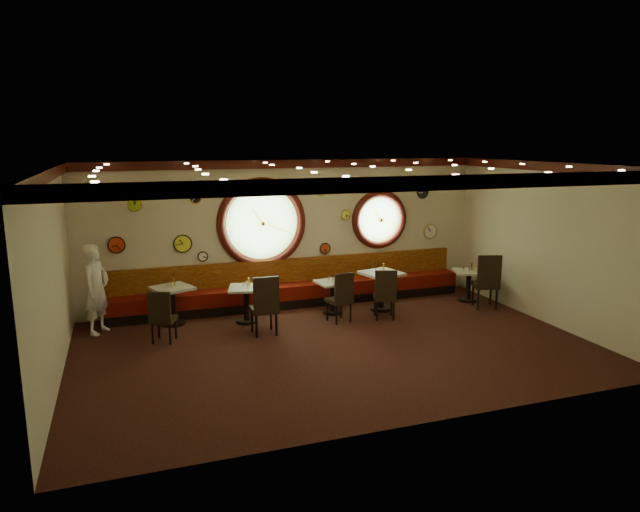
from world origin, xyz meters
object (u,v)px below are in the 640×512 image
(condiment_a_salt, at_px, (168,285))
(condiment_b_bottle, at_px, (249,282))
(condiment_a_bottle, at_px, (174,282))
(condiment_b_pepper, at_px, (247,284))
(condiment_c_salt, at_px, (329,278))
(condiment_e_pepper, at_px, (469,268))
(chair_b, at_px, (265,302))
(waiter, at_px, (97,289))
(condiment_b_salt, at_px, (243,284))
(condiment_d_salt, at_px, (376,271))
(condiment_c_pepper, at_px, (333,280))
(condiment_e_bottle, at_px, (472,267))
(chair_e, at_px, (487,278))
(table_a, at_px, (173,301))
(condiment_c_bottle, at_px, (337,277))
(table_c, at_px, (333,293))
(condiment_e_salt, at_px, (464,268))
(table_d, at_px, (381,286))
(condiment_d_bottle, at_px, (384,267))
(table_b, at_px, (246,300))
(chair_c, at_px, (342,294))
(chair_a, at_px, (161,313))
(condiment_d_pepper, at_px, (381,270))
(table_e, at_px, (469,282))
(condiment_a_pepper, at_px, (171,285))
(chair_d, at_px, (385,291))

(condiment_a_salt, distance_m, condiment_b_bottle, 1.59)
(condiment_a_bottle, bearing_deg, condiment_b_pepper, -16.15)
(condiment_c_salt, height_order, condiment_e_pepper, condiment_e_pepper)
(chair_b, xyz_separation_m, waiter, (-2.96, 1.20, 0.20))
(condiment_b_salt, relative_size, condiment_d_salt, 0.96)
(condiment_c_pepper, relative_size, condiment_e_bottle, 0.62)
(condiment_a_bottle, relative_size, condiment_e_pepper, 1.30)
(condiment_d_salt, height_order, condiment_b_pepper, condiment_d_salt)
(chair_e, height_order, waiter, waiter)
(table_a, height_order, condiment_c_bottle, condiment_c_bottle)
(table_c, height_order, condiment_e_pepper, condiment_e_pepper)
(condiment_a_bottle, xyz_separation_m, condiment_e_salt, (6.34, -0.50, -0.08))
(condiment_c_salt, bearing_deg, condiment_c_pepper, -76.16)
(table_d, bearing_deg, condiment_a_bottle, 173.21)
(condiment_d_salt, xyz_separation_m, condiment_b_pepper, (-2.77, 0.11, -0.09))
(condiment_d_bottle, height_order, condiment_e_salt, condiment_d_bottle)
(table_d, bearing_deg, condiment_a_salt, 174.11)
(condiment_e_bottle, bearing_deg, table_b, 178.98)
(chair_b, bearing_deg, table_d, 15.42)
(condiment_b_salt, xyz_separation_m, condiment_d_salt, (2.83, -0.18, 0.11))
(table_d, bearing_deg, chair_e, -17.38)
(chair_c, bearing_deg, chair_a, 168.19)
(chair_c, bearing_deg, condiment_c_pepper, 75.61)
(condiment_d_pepper, bearing_deg, condiment_e_pepper, 0.03)
(condiment_d_pepper, relative_size, condiment_e_pepper, 0.87)
(chair_e, height_order, condiment_a_bottle, chair_e)
(chair_b, bearing_deg, condiment_d_bottle, 16.42)
(table_a, relative_size, condiment_c_salt, 8.57)
(condiment_d_pepper, bearing_deg, condiment_c_bottle, 169.51)
(table_e, bearing_deg, table_b, 178.60)
(table_d, distance_m, condiment_b_salt, 2.98)
(table_d, xyz_separation_m, chair_e, (2.19, -0.69, 0.16))
(table_c, xyz_separation_m, table_d, (1.08, -0.11, 0.09))
(table_e, distance_m, condiment_e_pepper, 0.32)
(condiment_c_bottle, relative_size, condiment_e_bottle, 0.95)
(condiment_a_bottle, relative_size, condiment_d_bottle, 0.87)
(condiment_a_pepper, height_order, condiment_c_pepper, condiment_a_pepper)
(table_b, height_order, condiment_a_pepper, condiment_a_pepper)
(chair_d, distance_m, waiter, 5.61)
(chair_a, distance_m, condiment_e_pepper, 6.81)
(chair_e, height_order, condiment_a_salt, chair_e)
(condiment_c_salt, distance_m, condiment_d_bottle, 1.24)
(condiment_d_salt, xyz_separation_m, waiter, (-5.58, 0.41, -0.02))
(table_c, height_order, condiment_a_bottle, condiment_a_bottle)
(chair_a, distance_m, condiment_c_bottle, 3.73)
(condiment_d_salt, height_order, condiment_c_bottle, condiment_d_salt)
(table_a, relative_size, condiment_a_pepper, 8.62)
(condiment_c_pepper, bearing_deg, condiment_a_pepper, 173.27)
(chair_d, bearing_deg, table_c, 157.93)
(table_a, xyz_separation_m, condiment_e_pepper, (6.51, -0.48, 0.28))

